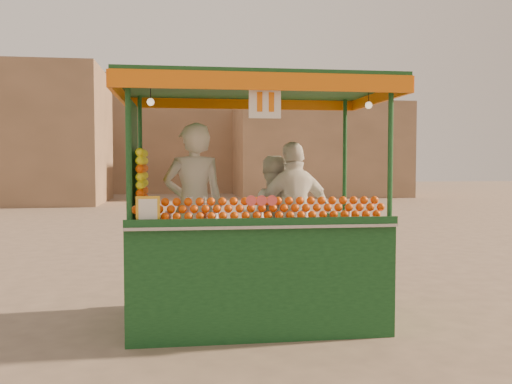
{
  "coord_description": "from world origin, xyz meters",
  "views": [
    {
      "loc": [
        -0.58,
        -6.0,
        1.79
      ],
      "look_at": [
        0.27,
        0.19,
        1.46
      ],
      "focal_mm": 38.59,
      "sensor_mm": 36.0,
      "label": 1
    }
  ],
  "objects": [
    {
      "name": "juice_cart",
      "position": [
        0.16,
        0.02,
        0.88
      ],
      "size": [
        2.97,
        1.92,
        2.7
      ],
      "color": "#103C19",
      "rests_on": "ground"
    },
    {
      "name": "vendor_middle",
      "position": [
        0.53,
        0.67,
        1.1
      ],
      "size": [
        0.84,
        0.7,
        1.57
      ],
      "rotation": [
        0.0,
        0.0,
        2.99
      ],
      "color": "silver",
      "rests_on": "ground"
    },
    {
      "name": "ground",
      "position": [
        0.0,
        0.0,
        0.0
      ],
      "size": [
        90.0,
        90.0,
        0.0
      ],
      "primitive_type": "plane",
      "color": "brown",
      "rests_on": "ground"
    },
    {
      "name": "vendor_left",
      "position": [
        -0.42,
        0.42,
        1.28
      ],
      "size": [
        0.75,
        0.53,
        1.94
      ],
      "rotation": [
        0.0,
        0.0,
        3.23
      ],
      "color": "silver",
      "rests_on": "ground"
    },
    {
      "name": "vendor_right",
      "position": [
        0.78,
        0.45,
        1.18
      ],
      "size": [
        1.09,
        0.67,
        1.74
      ],
      "rotation": [
        0.0,
        0.0,
        3.4
      ],
      "color": "white",
      "rests_on": "ground"
    },
    {
      "name": "building_center",
      "position": [
        -2.0,
        30.0,
        3.5
      ],
      "size": [
        14.0,
        7.0,
        7.0
      ],
      "primitive_type": "cube",
      "color": "#9C7759",
      "rests_on": "ground"
    },
    {
      "name": "building_right",
      "position": [
        7.0,
        24.0,
        2.5
      ],
      "size": [
        9.0,
        6.0,
        5.0
      ],
      "primitive_type": "cube",
      "color": "#9C7759",
      "rests_on": "ground"
    }
  ]
}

